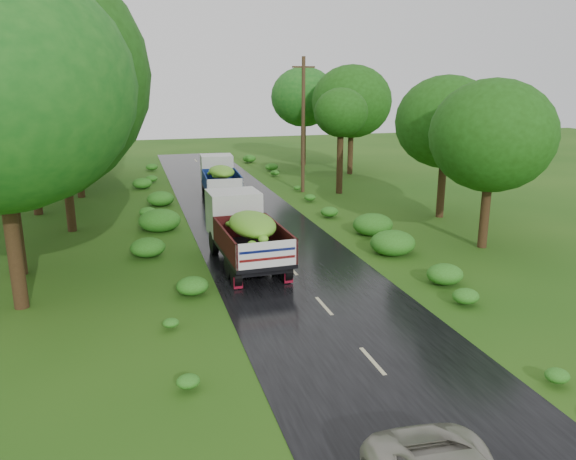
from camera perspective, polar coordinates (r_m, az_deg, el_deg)
name	(u,v)px	position (r m, az deg, el deg)	size (l,w,h in m)	color
ground	(372,361)	(16.03, 8.57, -13.07)	(120.00, 120.00, 0.00)	#1B480F
road	(315,296)	(20.24, 2.73, -6.67)	(6.50, 80.00, 0.02)	black
road_lines	(306,286)	(21.12, 1.86, -5.66)	(0.12, 69.60, 0.00)	#BFB78C
truck_near	(244,228)	(23.31, -4.48, 0.22)	(2.49, 6.51, 2.70)	black
truck_far	(220,176)	(36.56, -6.96, 5.50)	(2.46, 6.14, 2.53)	black
utility_pole	(303,124)	(37.72, 1.55, 10.70)	(1.56, 0.26, 8.87)	#382616
trees_left	(46,88)	(33.19, -23.39, 13.13)	(6.60, 32.05, 9.77)	black
trees_right	(372,111)	(38.49, 8.51, 11.90)	(6.78, 29.64, 7.43)	black
shrubs	(258,225)	(28.38, -3.06, 0.52)	(11.90, 44.00, 0.70)	#2C6317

